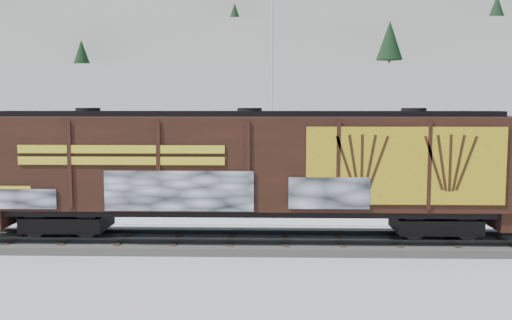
{
  "coord_description": "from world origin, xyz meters",
  "views": [
    {
      "loc": [
        -0.53,
        -20.88,
        5.28
      ],
      "look_at": [
        -1.17,
        3.0,
        2.91
      ],
      "focal_mm": 40.0,
      "sensor_mm": 36.0,
      "label": 1
    }
  ],
  "objects_px": {
    "hopper_railcar": "(250,166)",
    "car_silver": "(112,193)",
    "flagpole": "(274,108)",
    "car_white": "(326,192)"
  },
  "relations": [
    {
      "from": "hopper_railcar",
      "to": "car_silver",
      "type": "bearing_deg",
      "value": 133.29
    },
    {
      "from": "flagpole",
      "to": "car_silver",
      "type": "xyz_separation_m",
      "value": [
        -8.32,
        -5.55,
        -4.29
      ]
    },
    {
      "from": "car_silver",
      "to": "car_white",
      "type": "relative_size",
      "value": 0.92
    },
    {
      "from": "hopper_railcar",
      "to": "flagpole",
      "type": "distance_m",
      "value": 13.57
    },
    {
      "from": "hopper_railcar",
      "to": "car_silver",
      "type": "relative_size",
      "value": 4.86
    },
    {
      "from": "hopper_railcar",
      "to": "car_white",
      "type": "xyz_separation_m",
      "value": [
        3.65,
        8.27,
        -2.23
      ]
    },
    {
      "from": "car_white",
      "to": "car_silver",
      "type": "bearing_deg",
      "value": 77.77
    },
    {
      "from": "hopper_railcar",
      "to": "car_white",
      "type": "bearing_deg",
      "value": 66.22
    },
    {
      "from": "car_white",
      "to": "flagpole",
      "type": "bearing_deg",
      "value": 13.44
    },
    {
      "from": "flagpole",
      "to": "hopper_railcar",
      "type": "bearing_deg",
      "value": -94.0
    }
  ]
}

